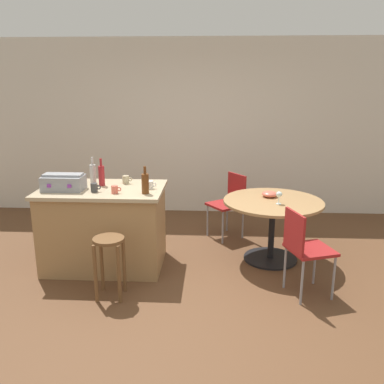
{
  "coord_description": "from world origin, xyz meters",
  "views": [
    {
      "loc": [
        0.26,
        -3.77,
        2.07
      ],
      "look_at": [
        0.01,
        0.78,
        0.83
      ],
      "focal_mm": 38.41,
      "sensor_mm": 36.0,
      "label": 1
    }
  ],
  "objects_px": {
    "bottle_0": "(102,175)",
    "cup_0": "(126,180)",
    "kitchen_island": "(104,227)",
    "dining_table": "(272,214)",
    "folding_chair_near": "(304,246)",
    "bottle_1": "(93,174)",
    "bottle_2": "(145,183)",
    "cup_1": "(77,178)",
    "cup_3": "(150,185)",
    "serving_bowl": "(270,194)",
    "cup_4": "(94,188)",
    "wooden_stool": "(109,255)",
    "folding_chair_far": "(230,200)",
    "cup_2": "(115,189)",
    "toolbox": "(64,182)",
    "wine_glass": "(279,195)"
  },
  "relations": [
    {
      "from": "folding_chair_near",
      "to": "cup_3",
      "type": "bearing_deg",
      "value": 160.28
    },
    {
      "from": "cup_3",
      "to": "dining_table",
      "type": "bearing_deg",
      "value": 10.68
    },
    {
      "from": "bottle_2",
      "to": "cup_2",
      "type": "distance_m",
      "value": 0.33
    },
    {
      "from": "kitchen_island",
      "to": "cup_1",
      "type": "relative_size",
      "value": 11.18
    },
    {
      "from": "bottle_0",
      "to": "serving_bowl",
      "type": "height_order",
      "value": "bottle_0"
    },
    {
      "from": "bottle_2",
      "to": "cup_0",
      "type": "bearing_deg",
      "value": 125.3
    },
    {
      "from": "toolbox",
      "to": "serving_bowl",
      "type": "bearing_deg",
      "value": 12.63
    },
    {
      "from": "wooden_stool",
      "to": "cup_2",
      "type": "bearing_deg",
      "value": 94.27
    },
    {
      "from": "bottle_0",
      "to": "cup_0",
      "type": "distance_m",
      "value": 0.28
    },
    {
      "from": "toolbox",
      "to": "bottle_2",
      "type": "bearing_deg",
      "value": -5.87
    },
    {
      "from": "dining_table",
      "to": "cup_0",
      "type": "relative_size",
      "value": 10.23
    },
    {
      "from": "dining_table",
      "to": "bottle_0",
      "type": "distance_m",
      "value": 2.01
    },
    {
      "from": "cup_1",
      "to": "cup_2",
      "type": "xyz_separation_m",
      "value": [
        0.57,
        -0.5,
        -0.0
      ]
    },
    {
      "from": "wine_glass",
      "to": "cup_3",
      "type": "bearing_deg",
      "value": -175.13
    },
    {
      "from": "toolbox",
      "to": "cup_1",
      "type": "distance_m",
      "value": 0.4
    },
    {
      "from": "bottle_1",
      "to": "folding_chair_far",
      "type": "bearing_deg",
      "value": 27.72
    },
    {
      "from": "bottle_0",
      "to": "cup_4",
      "type": "bearing_deg",
      "value": -91.02
    },
    {
      "from": "folding_chair_far",
      "to": "wine_glass",
      "type": "xyz_separation_m",
      "value": [
        0.51,
        -0.89,
        0.34
      ]
    },
    {
      "from": "kitchen_island",
      "to": "cup_0",
      "type": "bearing_deg",
      "value": 42.75
    },
    {
      "from": "bottle_1",
      "to": "wine_glass",
      "type": "height_order",
      "value": "bottle_1"
    },
    {
      "from": "toolbox",
      "to": "cup_0",
      "type": "relative_size",
      "value": 3.87
    },
    {
      "from": "cup_0",
      "to": "toolbox",
      "type": "bearing_deg",
      "value": -152.17
    },
    {
      "from": "bottle_1",
      "to": "cup_4",
      "type": "xyz_separation_m",
      "value": [
        0.11,
        -0.34,
        -0.07
      ]
    },
    {
      "from": "cup_3",
      "to": "folding_chair_near",
      "type": "bearing_deg",
      "value": -19.72
    },
    {
      "from": "toolbox",
      "to": "cup_2",
      "type": "distance_m",
      "value": 0.59
    },
    {
      "from": "toolbox",
      "to": "wine_glass",
      "type": "distance_m",
      "value": 2.36
    },
    {
      "from": "kitchen_island",
      "to": "bottle_2",
      "type": "relative_size",
      "value": 4.67
    },
    {
      "from": "wooden_stool",
      "to": "cup_1",
      "type": "bearing_deg",
      "value": 121.43
    },
    {
      "from": "bottle_0",
      "to": "cup_0",
      "type": "relative_size",
      "value": 2.76
    },
    {
      "from": "folding_chair_near",
      "to": "wine_glass",
      "type": "distance_m",
      "value": 0.77
    },
    {
      "from": "cup_3",
      "to": "serving_bowl",
      "type": "relative_size",
      "value": 0.62
    },
    {
      "from": "cup_2",
      "to": "cup_4",
      "type": "bearing_deg",
      "value": 169.87
    },
    {
      "from": "folding_chair_near",
      "to": "bottle_1",
      "type": "distance_m",
      "value": 2.43
    },
    {
      "from": "dining_table",
      "to": "toolbox",
      "type": "distance_m",
      "value": 2.37
    },
    {
      "from": "bottle_0",
      "to": "serving_bowl",
      "type": "relative_size",
      "value": 1.72
    },
    {
      "from": "kitchen_island",
      "to": "dining_table",
      "type": "distance_m",
      "value": 1.94
    },
    {
      "from": "folding_chair_far",
      "to": "bottle_0",
      "type": "relative_size",
      "value": 2.77
    },
    {
      "from": "kitchen_island",
      "to": "cup_1",
      "type": "distance_m",
      "value": 0.68
    },
    {
      "from": "cup_0",
      "to": "cup_3",
      "type": "relative_size",
      "value": 1.0
    },
    {
      "from": "cup_0",
      "to": "wooden_stool",
      "type": "bearing_deg",
      "value": -89.41
    },
    {
      "from": "folding_chair_near",
      "to": "cup_3",
      "type": "relative_size",
      "value": 7.84
    },
    {
      "from": "folding_chair_far",
      "to": "cup_4",
      "type": "relative_size",
      "value": 7.84
    },
    {
      "from": "dining_table",
      "to": "folding_chair_far",
      "type": "relative_size",
      "value": 1.34
    },
    {
      "from": "dining_table",
      "to": "cup_4",
      "type": "xyz_separation_m",
      "value": [
        -1.95,
        -0.43,
        0.4
      ]
    },
    {
      "from": "bottle_0",
      "to": "bottle_2",
      "type": "relative_size",
      "value": 1.07
    },
    {
      "from": "wooden_stool",
      "to": "dining_table",
      "type": "height_order",
      "value": "dining_table"
    },
    {
      "from": "cup_0",
      "to": "cup_4",
      "type": "bearing_deg",
      "value": -123.9
    },
    {
      "from": "cup_1",
      "to": "cup_4",
      "type": "relative_size",
      "value": 1.11
    },
    {
      "from": "bottle_1",
      "to": "bottle_2",
      "type": "height_order",
      "value": "bottle_1"
    },
    {
      "from": "folding_chair_near",
      "to": "toolbox",
      "type": "bearing_deg",
      "value": 169.59
    }
  ]
}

